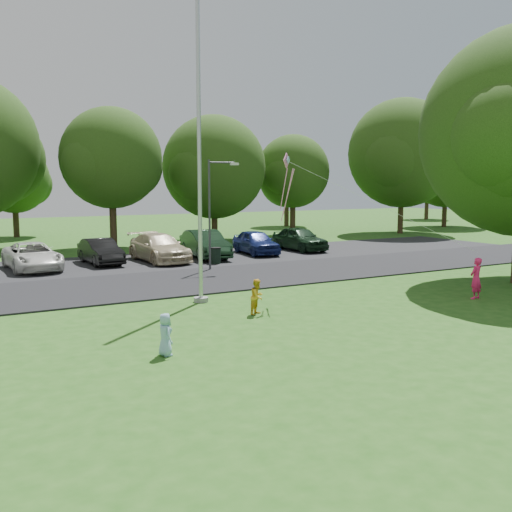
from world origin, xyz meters
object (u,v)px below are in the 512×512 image
flagpole (200,180)px  child_blue (165,335)px  trash_can (216,256)px  child_yellow (257,297)px  kite (293,177)px  woman (476,278)px  street_lamp (214,204)px

flagpole → child_blue: flagpole is taller
flagpole → trash_can: size_ratio=11.48×
flagpole → child_yellow: (0.78, -2.56, -3.61)m
trash_can → child_blue: 15.27m
kite → woman: bearing=-63.5°
woman → trash_can: bearing=-81.0°
flagpole → woman: 10.22m
flagpole → street_lamp: flagpole is taller
woman → child_yellow: (-7.87, 1.68, -0.18)m
child_yellow → child_blue: size_ratio=1.09×
flagpole → street_lamp: size_ratio=1.95×
flagpole → woman: flagpole is taller
street_lamp → trash_can: bearing=74.7°
kite → child_yellow: bearing=175.0°
trash_can → child_yellow: child_yellow is taller
trash_can → woman: woman is taller
street_lamp → child_yellow: (-2.69, -8.88, -2.53)m
street_lamp → kite: size_ratio=0.83×
trash_can → child_yellow: size_ratio=0.79×
child_blue → kite: 8.23m
street_lamp → trash_can: 3.25m
trash_can → street_lamp: bearing=-117.2°
flagpole → woman: size_ratio=6.84×
trash_can → child_blue: (-7.56, -13.26, 0.07)m
street_lamp → woman: street_lamp is taller
child_yellow → trash_can: bearing=40.4°
trash_can → kite: size_ratio=0.14×
woman → kite: (-5.73, 2.97, 3.53)m
woman → child_blue: 11.92m
street_lamp → kite: (-0.56, -7.59, 1.18)m
trash_can → woman: bearing=-70.6°
woman → kite: bearing=-37.9°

